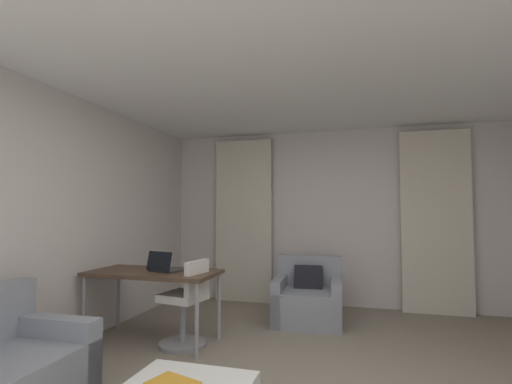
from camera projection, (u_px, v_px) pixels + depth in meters
wall_window at (334, 217)px, 5.60m from camera, size 5.12×0.06×2.60m
wall_left at (24, 220)px, 3.36m from camera, size 0.06×6.12×2.60m
ceiling at (303, 42)px, 2.76m from camera, size 5.12×6.12×0.06m
curtain_left_panel at (244, 220)px, 5.84m from camera, size 0.90×0.06×2.50m
curtain_right_panel at (436, 221)px, 5.10m from camera, size 0.90×0.06×2.50m
armchair at (308, 300)px, 4.68m from camera, size 0.87×0.81×0.80m
desk at (154, 277)px, 4.00m from camera, size 1.37×0.67×0.75m
desk_chair at (186, 308)px, 3.85m from camera, size 0.48×0.48×0.88m
laptop at (164, 267)px, 3.95m from camera, size 0.37×0.32×0.22m
magazine_open at (173, 383)px, 2.19m from camera, size 0.33×0.28×0.01m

